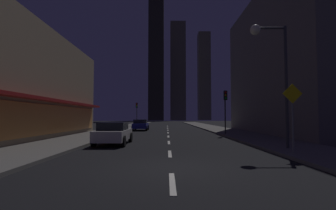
# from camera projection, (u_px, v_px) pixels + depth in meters

# --- Properties ---
(ground_plane) EXTENTS (78.00, 136.00, 0.10)m
(ground_plane) POSITION_uv_depth(u_px,v_px,m) (168.00, 128.00, 40.54)
(ground_plane) COLOR black
(sidewalk_right) EXTENTS (4.00, 76.00, 0.15)m
(sidewalk_right) POSITION_uv_depth(u_px,v_px,m) (210.00, 127.00, 40.59)
(sidewalk_right) COLOR #605E59
(sidewalk_right) RESTS_ON ground
(sidewalk_left) EXTENTS (4.00, 76.00, 0.15)m
(sidewalk_left) POSITION_uv_depth(u_px,v_px,m) (125.00, 127.00, 40.51)
(sidewalk_left) COLOR #605E59
(sidewalk_left) RESTS_ON ground
(lane_marking_center) EXTENTS (0.16, 43.80, 0.01)m
(lane_marking_center) POSITION_uv_depth(u_px,v_px,m) (168.00, 133.00, 27.36)
(lane_marking_center) COLOR silver
(lane_marking_center) RESTS_ON ground
(building_apartment_right) EXTENTS (11.00, 20.00, 14.40)m
(building_apartment_right) POSITION_uv_depth(u_px,v_px,m) (310.00, 64.00, 24.99)
(building_apartment_right) COLOR slate
(building_apartment_right) RESTS_ON ground
(skyscraper_distant_tall) EXTENTS (7.51, 8.32, 74.18)m
(skyscraper_distant_tall) POSITION_uv_depth(u_px,v_px,m) (156.00, 47.00, 123.06)
(skyscraper_distant_tall) COLOR #2E2C22
(skyscraper_distant_tall) RESTS_ON ground
(skyscraper_distant_mid) EXTENTS (7.77, 6.69, 50.75)m
(skyscraper_distant_mid) POSITION_uv_depth(u_px,v_px,m) (178.00, 71.00, 126.49)
(skyscraper_distant_mid) COLOR #5C5745
(skyscraper_distant_mid) RESTS_ON ground
(skyscraper_distant_short) EXTENTS (6.89, 7.42, 51.08)m
(skyscraper_distant_short) POSITION_uv_depth(u_px,v_px,m) (204.00, 76.00, 143.04)
(skyscraper_distant_short) COLOR #65604C
(skyscraper_distant_short) RESTS_ON ground
(car_parked_near) EXTENTS (1.98, 4.24, 1.45)m
(car_parked_near) POSITION_uv_depth(u_px,v_px,m) (114.00, 133.00, 15.85)
(car_parked_near) COLOR silver
(car_parked_near) RESTS_ON ground
(car_parked_far) EXTENTS (1.98, 4.24, 1.45)m
(car_parked_far) POSITION_uv_depth(u_px,v_px,m) (141.00, 125.00, 32.30)
(car_parked_far) COLOR navy
(car_parked_far) RESTS_ON ground
(fire_hydrant_far_left) EXTENTS (0.42, 0.30, 0.65)m
(fire_hydrant_far_left) POSITION_uv_depth(u_px,v_px,m) (121.00, 128.00, 30.45)
(fire_hydrant_far_left) COLOR red
(fire_hydrant_far_left) RESTS_ON sidewalk_left
(traffic_light_near_right) EXTENTS (0.32, 0.48, 4.20)m
(traffic_light_near_right) POSITION_uv_depth(u_px,v_px,m) (225.00, 102.00, 23.53)
(traffic_light_near_right) COLOR #2D2D2D
(traffic_light_near_right) RESTS_ON sidewalk_right
(traffic_light_far_left) EXTENTS (0.32, 0.48, 4.20)m
(traffic_light_far_left) POSITION_uv_depth(u_px,v_px,m) (137.00, 109.00, 43.62)
(traffic_light_far_left) COLOR #2D2D2D
(traffic_light_far_left) RESTS_ON sidewalk_left
(street_lamp_right) EXTENTS (1.96, 0.56, 6.58)m
(street_lamp_right) POSITION_uv_depth(u_px,v_px,m) (270.00, 55.00, 13.04)
(street_lamp_right) COLOR #38383D
(street_lamp_right) RESTS_ON sidewalk_right
(pedestrian_crossing_sign) EXTENTS (0.91, 0.08, 3.15)m
(pedestrian_crossing_sign) POSITION_uv_depth(u_px,v_px,m) (293.00, 112.00, 11.15)
(pedestrian_crossing_sign) COLOR slate
(pedestrian_crossing_sign) RESTS_ON sidewalk_right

